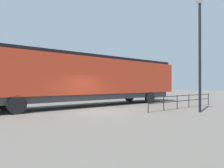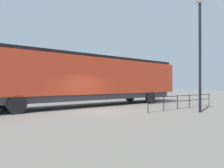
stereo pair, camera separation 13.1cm
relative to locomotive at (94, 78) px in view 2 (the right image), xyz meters
name	(u,v)px [view 2 (the right image)]	position (x,y,z in m)	size (l,w,h in m)	color
ground_plane	(99,111)	(3.37, -1.98, -2.28)	(120.00, 120.00, 0.00)	#666059
locomotive	(94,78)	(0.00, 0.00, 0.00)	(3.01, 18.65, 4.03)	red
lamp_post	(200,33)	(7.79, 2.52, 2.62)	(0.50, 0.50, 7.26)	black
platform_fence	(184,99)	(5.90, 3.74, -1.63)	(0.05, 7.88, 1.00)	black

